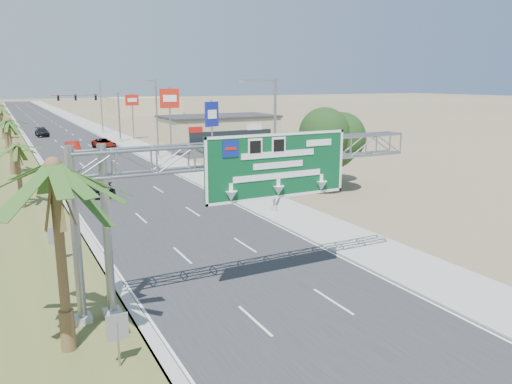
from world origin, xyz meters
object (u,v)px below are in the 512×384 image
Objects in this scene: palm_near at (53,167)px; pole_sign_red_near at (170,103)px; store_building at (219,129)px; car_mid_lane at (73,148)px; pole_sign_blue at (212,117)px; pole_sign_red_far at (132,103)px; car_left_lane at (99,185)px; car_right_lane at (104,144)px; signal_mast at (106,113)px; sign_gantry at (243,166)px; car_far at (42,132)px.

pole_sign_red_near is (18.20, 43.28, 0.19)m from palm_near.
car_mid_lane is (-23.50, -3.73, -1.19)m from store_building.
pole_sign_red_far reaches higher than pole_sign_blue.
car_left_lane is at bearing -128.54° from store_building.
car_right_lane is 0.69× the size of pole_sign_blue.
pole_sign_red_far is at bearing 69.50° from car_left_lane.
signal_mast is at bearing 106.78° from pole_sign_blue.
pole_sign_red_far is (-11.90, 8.80, 4.10)m from store_building.
car_right_lane is 0.67× the size of pole_sign_red_far.
store_building is at bearing 48.55° from pole_sign_red_near.
sign_gantry is 52.61m from car_mid_lane.
car_left_lane reaches higher than car_mid_lane.
car_mid_lane is 16.46m from pole_sign_red_near.
pole_sign_red_near is at bearing 76.32° from sign_gantry.
signal_mast is 1.14× the size of pole_sign_red_near.
signal_mast is 7.87m from car_right_lane.
pole_sign_blue reaches higher than store_building.
pole_sign_red_far is at bearing 46.17° from car_right_lane.
pole_sign_red_far is (4.92, 2.82, 1.25)m from signal_mast.
car_mid_lane is at bearing -132.79° from pole_sign_red_far.
car_left_lane is 0.93× the size of car_far.
store_building is 3.76× the size of car_left_lane.
car_left_lane is 31.80m from car_right_lane.
signal_mast reaches higher than pole_sign_red_far.
signal_mast reaches higher than sign_gantry.
car_left_lane reaches higher than car_far.
palm_near is 0.46× the size of store_building.
signal_mast is 18.23m from car_far.
car_mid_lane is 0.55× the size of pole_sign_red_near.
pole_sign_red_far is (11.16, 64.87, 0.04)m from sign_gantry.
signal_mast is 0.57× the size of store_building.
pole_sign_red_far is at bearing 80.24° from sign_gantry.
pole_sign_blue is (13.85, 36.80, -0.51)m from sign_gantry.
pole_sign_blue is at bearing -73.22° from signal_mast.
store_building is 3.46× the size of car_right_lane.
pole_sign_blue is (16.07, -40.86, 4.80)m from car_far.
sign_gantry is 8.41m from palm_near.
signal_mast reaches higher than pole_sign_blue.
car_mid_lane is 17.87m from pole_sign_red_far.
signal_mast reaches higher than car_right_lane.
car_right_lane is (4.84, 3.26, -0.09)m from car_mid_lane.
palm_near is at bearing -96.76° from car_mid_lane.
car_left_lane is (-8.34, -37.57, -4.04)m from signal_mast.
signal_mast is 2.08× the size of car_mid_lane.
car_left_lane is 0.63× the size of pole_sign_blue.
car_left_lane is 0.92× the size of car_right_lane.
car_left_lane is (-2.11, 24.48, -5.24)m from sign_gantry.
pole_sign_red_far is (13.26, 40.39, 5.29)m from car_left_lane.
car_right_lane is 21.59m from pole_sign_blue.
signal_mast is (6.23, 62.05, -1.21)m from sign_gantry.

